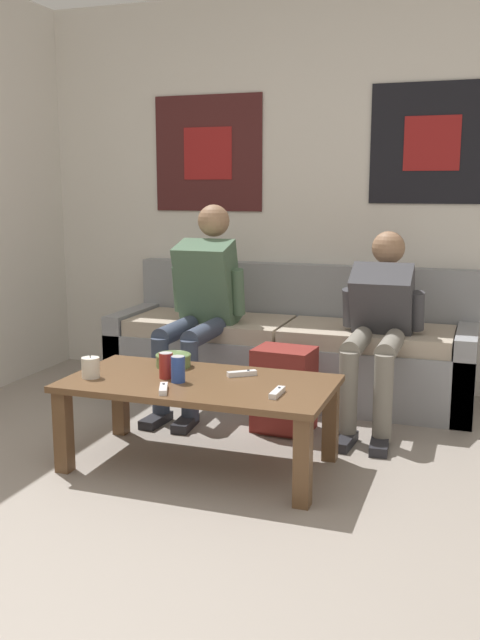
{
  "coord_description": "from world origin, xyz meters",
  "views": [
    {
      "loc": [
        1.17,
        -2.05,
        1.32
      ],
      "look_at": [
        -0.03,
        1.41,
        0.63
      ],
      "focal_mm": 40.0,
      "sensor_mm": 36.0,
      "label": 1
    }
  ],
  "objects": [
    {
      "name": "backpack",
      "position": [
        0.17,
        1.56,
        0.22
      ],
      "size": [
        0.33,
        0.3,
        0.46
      ],
      "color": "maroon",
      "rests_on": "ground_plane"
    },
    {
      "name": "pillar_candle",
      "position": [
        -0.58,
        0.83,
        0.47
      ],
      "size": [
        0.09,
        0.09,
        0.11
      ],
      "color": "silver",
      "rests_on": "coffee_table"
    },
    {
      "name": "game_controller_near_right",
      "position": [
        -0.15,
        0.73,
        0.43
      ],
      "size": [
        0.09,
        0.15,
        0.03
      ],
      "color": "white",
      "rests_on": "coffee_table"
    },
    {
      "name": "game_controller_far_center",
      "position": [
        0.09,
        1.09,
        0.43
      ],
      "size": [
        0.14,
        0.11,
        0.03
      ],
      "color": "white",
      "rests_on": "coffee_table"
    },
    {
      "name": "drink_can_blue",
      "position": [
        -0.15,
        0.89,
        0.48
      ],
      "size": [
        0.07,
        0.07,
        0.12
      ],
      "color": "#28479E",
      "rests_on": "coffee_table"
    },
    {
      "name": "person_seated_teen",
      "position": [
        0.63,
        1.9,
        0.59
      ],
      "size": [
        0.47,
        0.97,
        1.06
      ],
      "color": "gray",
      "rests_on": "ground_plane"
    },
    {
      "name": "coffee_table",
      "position": [
        -0.07,
        0.95,
        0.36
      ],
      "size": [
        1.26,
        0.66,
        0.42
      ],
      "color": "brown",
      "rests_on": "ground_plane"
    },
    {
      "name": "game_controller_near_left",
      "position": [
        0.34,
        0.84,
        0.43
      ],
      "size": [
        0.04,
        0.14,
        0.03
      ],
      "color": "white",
      "rests_on": "coffee_table"
    },
    {
      "name": "drink_can_red",
      "position": [
        -0.23,
        0.94,
        0.48
      ],
      "size": [
        0.07,
        0.07,
        0.12
      ],
      "color": "maroon",
      "rests_on": "coffee_table"
    },
    {
      "name": "wall_back",
      "position": [
        0.0,
        2.62,
        1.28
      ],
      "size": [
        10.0,
        0.07,
        2.55
      ],
      "color": "silver",
      "rests_on": "ground_plane"
    },
    {
      "name": "ceramic_bowl",
      "position": [
        -0.29,
        1.15,
        0.46
      ],
      "size": [
        0.18,
        0.18,
        0.07
      ],
      "color": "#607F47",
      "rests_on": "coffee_table"
    },
    {
      "name": "ground_plane",
      "position": [
        0.0,
        0.0,
        0.0
      ],
      "size": [
        18.0,
        18.0,
        0.0
      ],
      "primitive_type": "plane",
      "color": "gray"
    },
    {
      "name": "person_seated_adult",
      "position": [
        -0.44,
        1.89,
        0.65
      ],
      "size": [
        0.47,
        0.91,
        1.21
      ],
      "color": "#384256",
      "rests_on": "ground_plane"
    },
    {
      "name": "couch",
      "position": [
        0.02,
        2.26,
        0.28
      ],
      "size": [
        2.28,
        0.73,
        0.81
      ],
      "color": "gray",
      "rests_on": "ground_plane"
    }
  ]
}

